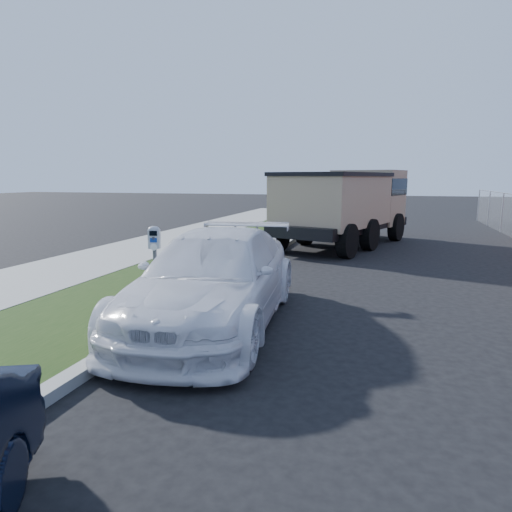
# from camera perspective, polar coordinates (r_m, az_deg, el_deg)

# --- Properties ---
(ground) EXTENTS (120.00, 120.00, 0.00)m
(ground) POSITION_cam_1_polar(r_m,az_deg,el_deg) (7.77, 7.96, -8.99)
(ground) COLOR black
(ground) RESTS_ON ground
(streetside) EXTENTS (6.12, 50.00, 0.15)m
(streetside) POSITION_cam_1_polar(r_m,az_deg,el_deg) (11.65, -18.64, -2.74)
(streetside) COLOR gray
(streetside) RESTS_ON ground
(parking_meter) EXTENTS (0.24, 0.19, 1.51)m
(parking_meter) POSITION_cam_1_polar(r_m,az_deg,el_deg) (8.18, -12.55, 0.75)
(parking_meter) COLOR #3F4247
(parking_meter) RESTS_ON ground
(white_wagon) EXTENTS (2.69, 5.62, 1.58)m
(white_wagon) POSITION_cam_1_polar(r_m,az_deg,el_deg) (7.81, -5.06, -2.83)
(white_wagon) COLOR white
(white_wagon) RESTS_ON ground
(dump_truck) EXTENTS (4.64, 7.55, 2.78)m
(dump_truck) POSITION_cam_1_polar(r_m,az_deg,el_deg) (17.46, 11.31, 6.56)
(dump_truck) COLOR black
(dump_truck) RESTS_ON ground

